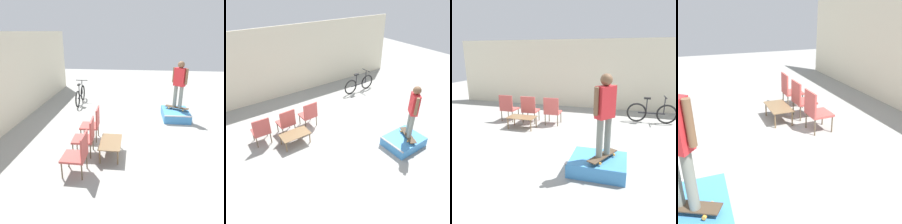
# 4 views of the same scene
# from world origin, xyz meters

# --- Properties ---
(ground_plane) EXTENTS (24.00, 24.00, 0.00)m
(ground_plane) POSITION_xyz_m (0.00, 0.00, 0.00)
(ground_plane) COLOR gray
(house_wall_back) EXTENTS (12.00, 0.06, 3.00)m
(house_wall_back) POSITION_xyz_m (0.00, 4.28, 1.50)
(house_wall_back) COLOR beige
(house_wall_back) RESTS_ON ground_plane
(skate_ramp_box) EXTENTS (1.19, 0.91, 0.33)m
(skate_ramp_box) POSITION_xyz_m (1.61, -1.20, 0.15)
(skate_ramp_box) COLOR #3D84C6
(skate_ramp_box) RESTS_ON ground_plane
(skateboard_on_ramp) EXTENTS (0.55, 0.83, 0.07)m
(skateboard_on_ramp) POSITION_xyz_m (1.71, -1.25, 0.39)
(skateboard_on_ramp) COLOR #473828
(skateboard_on_ramp) RESTS_ON skate_ramp_box
(person_skater) EXTENTS (0.39, 0.46, 1.65)m
(person_skater) POSITION_xyz_m (1.71, -1.25, 1.36)
(person_skater) COLOR gray
(person_skater) RESTS_ON skateboard_on_ramp
(coffee_table) EXTENTS (0.91, 0.53, 0.39)m
(coffee_table) POSITION_xyz_m (-1.16, 0.85, 0.34)
(coffee_table) COLOR brown
(coffee_table) RESTS_ON ground_plane
(patio_chair_left) EXTENTS (0.53, 0.53, 0.97)m
(patio_chair_left) POSITION_xyz_m (-2.00, 1.46, 0.53)
(patio_chair_left) COLOR brown
(patio_chair_left) RESTS_ON ground_plane
(patio_chair_center) EXTENTS (0.54, 0.54, 0.97)m
(patio_chair_center) POSITION_xyz_m (-1.15, 1.46, 0.53)
(patio_chair_center) COLOR brown
(patio_chair_center) RESTS_ON ground_plane
(patio_chair_right) EXTENTS (0.54, 0.54, 0.97)m
(patio_chair_right) POSITION_xyz_m (-0.31, 1.46, 0.53)
(patio_chair_right) COLOR brown
(patio_chair_right) RESTS_ON ground_plane
(bicycle) EXTENTS (1.69, 0.52, 0.96)m
(bicycle) POSITION_xyz_m (3.00, 2.66, 0.37)
(bicycle) COLOR black
(bicycle) RESTS_ON ground_plane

